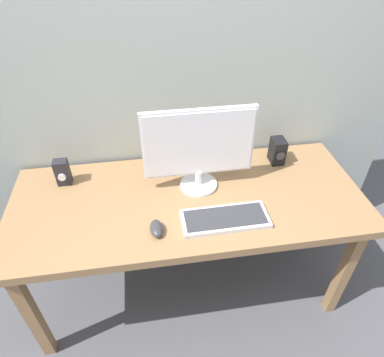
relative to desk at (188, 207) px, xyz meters
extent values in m
plane|color=#4C4C51|center=(0.00, 0.00, -0.69)|extent=(6.00, 6.00, 0.00)
cube|color=#9EA8A3|center=(0.00, 0.41, 0.81)|extent=(2.65, 0.04, 3.00)
cube|color=#936D47|center=(0.00, 0.00, 0.05)|extent=(1.79, 0.74, 0.05)
cube|color=#936D47|center=(-0.82, -0.29, -0.33)|extent=(0.06, 0.06, 0.72)
cube|color=#936D47|center=(0.82, -0.29, -0.33)|extent=(0.06, 0.06, 0.72)
cube|color=#936D47|center=(-0.82, 0.29, -0.33)|extent=(0.06, 0.06, 0.72)
cube|color=#936D47|center=(0.82, 0.29, -0.33)|extent=(0.06, 0.06, 0.72)
cylinder|color=silver|center=(0.07, 0.08, 0.08)|extent=(0.19, 0.19, 0.02)
cylinder|color=silver|center=(0.07, 0.08, 0.13)|extent=(0.04, 0.04, 0.08)
cube|color=silver|center=(0.07, 0.09, 0.33)|extent=(0.55, 0.02, 0.36)
cube|color=white|center=(0.07, 0.08, 0.33)|extent=(0.53, 0.01, 0.34)
cube|color=silver|center=(0.15, -0.19, 0.08)|extent=(0.41, 0.17, 0.02)
cube|color=#333338|center=(0.15, -0.19, 0.10)|extent=(0.38, 0.14, 0.00)
ellipsoid|color=#333338|center=(-0.17, -0.21, 0.09)|extent=(0.06, 0.11, 0.04)
cube|color=black|center=(0.54, 0.23, 0.15)|extent=(0.07, 0.10, 0.15)
cylinder|color=#3F3F44|center=(0.54, 0.18, 0.15)|extent=(0.05, 0.00, 0.05)
cube|color=#232328|center=(-0.63, 0.21, 0.14)|extent=(0.07, 0.06, 0.14)
cylinder|color=silver|center=(-0.63, 0.18, 0.14)|extent=(0.04, 0.01, 0.04)
camera|label=1|loc=(-0.18, -1.26, 1.23)|focal=31.80mm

